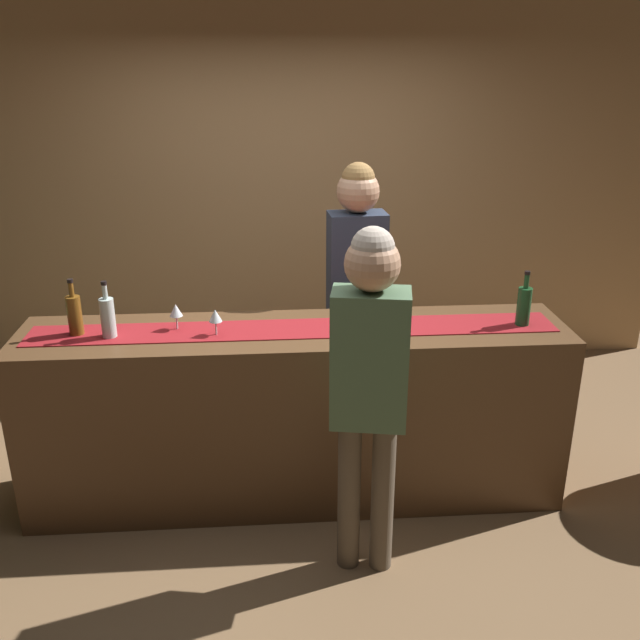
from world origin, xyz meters
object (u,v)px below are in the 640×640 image
wine_bottle_clear (108,317)px  wine_glass_mid_counter (176,311)px  wine_bottle_green (524,305)px  bartender (356,274)px  customer_sipping (369,370)px  wine_bottle_amber (75,314)px  wine_glass_far_end (215,316)px  wine_glass_near_customer (365,309)px

wine_bottle_clear → wine_glass_mid_counter: (0.33, 0.08, -0.01)m
wine_bottle_green → bartender: 1.02m
bartender → customer_sipping: bartender is taller
wine_glass_mid_counter → customer_sipping: size_ratio=0.08×
wine_bottle_amber → wine_glass_far_end: bearing=-5.0°
wine_glass_far_end → bartender: bartender is taller
customer_sipping → wine_glass_near_customer: bearing=94.3°
wine_bottle_green → wine_bottle_clear: bearing=-179.8°
wine_bottle_green → bartender: (-0.82, 0.61, 0.00)m
wine_bottle_clear → wine_glass_mid_counter: wine_bottle_clear is taller
wine_bottle_green → wine_glass_far_end: (-1.62, -0.02, -0.01)m
customer_sipping → bartender: bearing=95.7°
wine_glass_far_end → customer_sipping: customer_sipping is taller
wine_bottle_clear → wine_glass_near_customer: wine_bottle_clear is taller
wine_bottle_green → wine_bottle_clear: same height
wine_bottle_amber → bartender: 1.63m
wine_glass_near_customer → customer_sipping: 0.64m
wine_glass_near_customer → wine_glass_mid_counter: (-0.99, 0.05, 0.00)m
wine_bottle_clear → wine_glass_far_end: (0.54, -0.02, -0.01)m
wine_bottle_green → customer_sipping: bearing=-146.4°
wine_bottle_green → wine_glass_near_customer: 0.85m
wine_bottle_clear → wine_bottle_amber: same height
bartender → wine_bottle_amber: bearing=16.5°
wine_bottle_green → bartender: size_ratio=0.17×
wine_bottle_clear → bartender: bartender is taller
wine_bottle_clear → wine_bottle_green: bearing=0.2°
wine_bottle_clear → customer_sipping: customer_sipping is taller
wine_glass_near_customer → wine_glass_far_end: (-0.78, -0.05, 0.00)m
wine_glass_near_customer → wine_glass_mid_counter: 0.99m
wine_bottle_green → wine_bottle_clear: 2.17m
wine_bottle_green → wine_bottle_clear: size_ratio=1.00×
wine_bottle_amber → wine_glass_near_customer: wine_bottle_amber is taller
wine_glass_near_customer → customer_sipping: bearing=-95.8°
wine_glass_far_end → customer_sipping: size_ratio=0.08×
wine_glass_mid_counter → bartender: (1.02, 0.54, 0.01)m
bartender → wine_glass_mid_counter: bearing=23.9°
wine_bottle_amber → customer_sipping: 1.57m
wine_bottle_green → wine_glass_mid_counter: wine_bottle_green is taller
wine_glass_mid_counter → bartender: 1.15m
wine_bottle_amber → customer_sipping: bearing=-24.3°
wine_glass_near_customer → wine_glass_far_end: same height
wine_glass_far_end → customer_sipping: bearing=-39.3°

